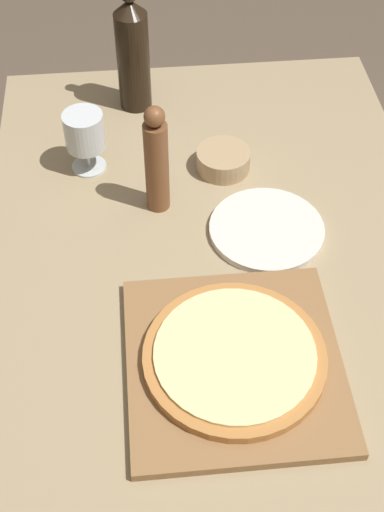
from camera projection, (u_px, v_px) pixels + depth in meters
name	position (u px, v px, depth m)	size (l,w,h in m)	color
ground_plane	(215.00, 487.00, 1.82)	(12.00, 12.00, 0.00)	brown
dining_table	(223.00, 339.00, 1.34)	(0.89, 1.54, 0.74)	#9E8966
cutting_board	(233.00, 363.00, 1.18)	(0.36, 0.37, 0.02)	olive
pizza	(233.00, 356.00, 1.17)	(0.30, 0.30, 0.02)	#BC7A3D
wine_bottle	(133.00, 53.00, 1.57)	(0.07, 0.07, 0.32)	black
pepper_mill	(157.00, 161.00, 1.36)	(0.05, 0.05, 0.24)	brown
wine_glass	(84.00, 133.00, 1.46)	(0.08, 0.08, 0.14)	silver
small_bowl	(223.00, 160.00, 1.51)	(0.11, 0.11, 0.04)	tan
dinner_plate	(267.00, 229.00, 1.39)	(0.23, 0.23, 0.01)	silver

